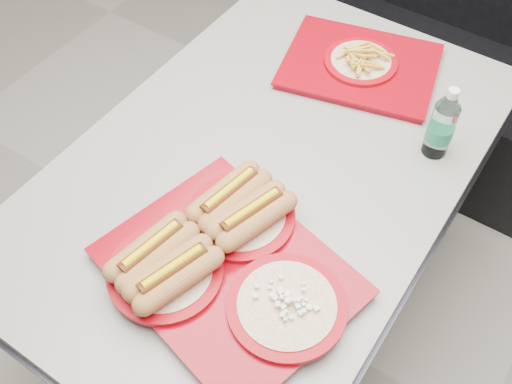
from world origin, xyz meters
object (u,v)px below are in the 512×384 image
Objects in this scene: tray_far at (360,63)px; water_bottle at (442,126)px; booth_bench at (418,44)px; diner_table at (266,200)px; tray_near at (223,259)px.

water_bottle is (0.30, -0.17, 0.07)m from tray_far.
water_bottle is at bearing -67.90° from booth_bench.
diner_table is 2.41× the size of tray_near.
booth_bench reaches higher than diner_table.
diner_table is 6.84× the size of water_bottle.
booth_bench is (0.00, 1.09, -0.18)m from diner_table.
diner_table is 0.50m from water_bottle.
diner_table is 1.05× the size of booth_bench.
booth_bench is 2.29× the size of tray_near.
water_bottle is (0.34, 0.27, 0.26)m from diner_table.
tray_far is at bearing 85.89° from diner_table.
booth_bench is at bearing 90.00° from diner_table.
booth_bench is 0.99m from water_bottle.
tray_far is at bearing -87.23° from booth_bench.
water_bottle is at bearing 67.44° from tray_near.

